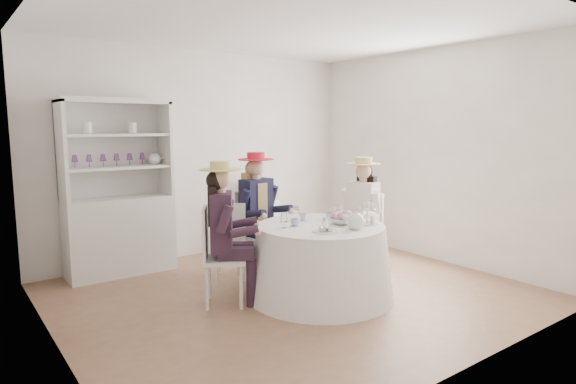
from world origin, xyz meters
TOP-DOWN VIEW (x-y plane):
  - ground at (0.00, 0.00)m, footprint 4.50×4.50m
  - ceiling at (0.00, 0.00)m, footprint 4.50×4.50m
  - wall_back at (0.00, 2.00)m, footprint 4.50×0.00m
  - wall_front at (0.00, -2.00)m, footprint 4.50×0.00m
  - wall_left at (-2.25, 0.00)m, footprint 0.00×4.50m
  - wall_right at (2.25, 0.00)m, footprint 0.00×4.50m
  - tea_table at (0.16, -0.23)m, footprint 1.49×1.49m
  - hutch at (-1.22, 1.77)m, footprint 1.33×0.77m
  - side_table at (0.69, 1.75)m, footprint 0.51×0.51m
  - hatbox at (0.69, 1.75)m, footprint 0.31×0.31m
  - guest_left at (-0.73, 0.14)m, footprint 0.60×0.55m
  - guest_mid at (0.03, 0.73)m, footprint 0.53×0.56m
  - guest_right at (1.07, 0.10)m, footprint 0.54×0.51m
  - spare_chair at (-0.29, 0.78)m, footprint 0.51×0.51m
  - teacup_a at (-0.09, -0.13)m, footprint 0.11×0.11m
  - teacup_b at (0.16, 0.05)m, footprint 0.09×0.09m
  - teacup_c at (0.42, -0.08)m, footprint 0.09×0.09m
  - flower_bowl at (0.35, -0.34)m, footprint 0.26×0.26m
  - flower_arrangement at (0.38, -0.30)m, footprint 0.18×0.17m
  - table_teapot at (0.30, -0.59)m, footprint 0.24×0.17m
  - sandwich_plate at (-0.01, -0.50)m, footprint 0.24×0.24m
  - cupcake_stand at (0.58, -0.47)m, footprint 0.23×0.23m
  - stemware_set at (0.16, -0.23)m, footprint 0.83×0.80m

SIDE VIEW (x-z plane):
  - ground at x=0.00m, z-range 0.00..0.00m
  - side_table at x=0.69m, z-range 0.00..0.70m
  - tea_table at x=0.16m, z-range 0.00..0.74m
  - spare_chair at x=-0.29m, z-range 0.03..0.92m
  - hutch at x=-1.22m, z-range -0.29..1.74m
  - sandwich_plate at x=-0.01m, z-range 0.73..0.78m
  - flower_bowl at x=0.35m, z-range 0.74..0.80m
  - guest_right at x=1.07m, z-range 0.09..1.45m
  - teacup_a at x=-0.09m, z-range 0.74..0.81m
  - teacup_b at x=0.16m, z-range 0.74..0.81m
  - teacup_c at x=0.42m, z-range 0.74..0.81m
  - guest_left at x=-0.73m, z-range 0.09..1.49m
  - guest_mid at x=0.03m, z-range 0.09..1.52m
  - stemware_set at x=0.16m, z-range 0.74..0.89m
  - table_teapot at x=0.30m, z-range 0.73..0.90m
  - cupcake_stand at x=0.58m, z-range 0.71..0.93m
  - flower_arrangement at x=0.38m, z-range 0.79..0.86m
  - hatbox at x=0.69m, z-range 0.70..0.98m
  - wall_back at x=0.00m, z-range -0.90..3.60m
  - wall_front at x=0.00m, z-range -0.90..3.60m
  - wall_left at x=-2.25m, z-range -0.90..3.60m
  - wall_right at x=2.25m, z-range -0.90..3.60m
  - ceiling at x=0.00m, z-range 2.70..2.70m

